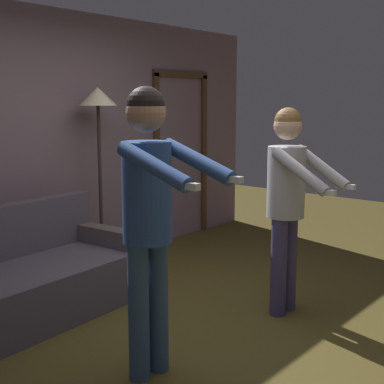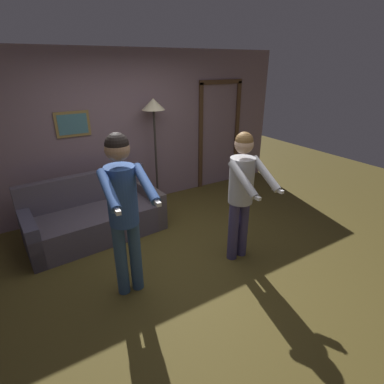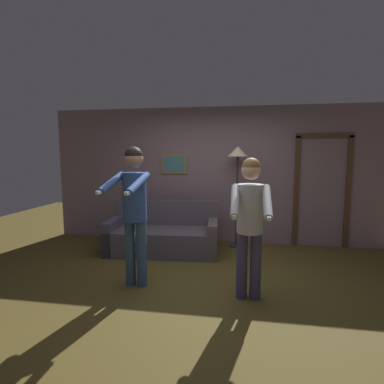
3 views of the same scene
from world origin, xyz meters
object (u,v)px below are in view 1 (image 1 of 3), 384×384
(person_standing_left, at_px, (149,203))
(person_standing_right, at_px, (288,192))
(couch, at_px, (24,284))
(torchiere_lamp, at_px, (98,114))

(person_standing_left, distance_m, person_standing_right, 1.44)
(couch, xyz_separation_m, person_standing_right, (1.43, -1.53, 0.72))
(couch, relative_size, torchiere_lamp, 1.06)
(torchiere_lamp, bearing_deg, person_standing_right, -85.21)
(torchiere_lamp, bearing_deg, person_standing_left, -123.03)
(couch, height_order, person_standing_left, person_standing_left)
(torchiere_lamp, bearing_deg, couch, -157.26)
(person_standing_left, bearing_deg, couch, 89.96)
(couch, distance_m, person_standing_left, 1.64)
(couch, distance_m, person_standing_right, 2.22)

